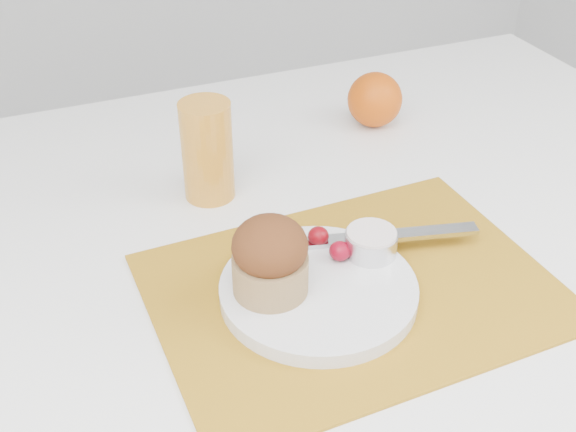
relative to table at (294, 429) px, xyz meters
name	(u,v)px	position (x,y,z in m)	size (l,w,h in m)	color
table	(294,429)	(0.00, 0.00, 0.00)	(1.20, 0.80, 0.75)	white
placemat	(353,289)	(0.01, -0.14, 0.38)	(0.40, 0.29, 0.00)	#A47016
plate	(318,290)	(-0.03, -0.14, 0.39)	(0.20, 0.20, 0.02)	silver
ramekin	(371,243)	(0.04, -0.11, 0.41)	(0.06, 0.06, 0.02)	silver
cream	(372,234)	(0.04, -0.11, 0.42)	(0.05, 0.05, 0.01)	silver
raspberry_near	(318,236)	(-0.01, -0.08, 0.40)	(0.02, 0.02, 0.02)	#4F0207
raspberry_far	(340,251)	(0.00, -0.11, 0.40)	(0.02, 0.02, 0.02)	#5C0210
butter_knife	(379,237)	(0.06, -0.09, 0.40)	(0.22, 0.02, 0.01)	silver
orange	(375,100)	(0.20, 0.18, 0.41)	(0.08, 0.08, 0.08)	#CC4E07
juice_glass	(207,151)	(-0.08, 0.09, 0.44)	(0.06, 0.06, 0.12)	orange
muffin	(270,258)	(-0.08, -0.13, 0.43)	(0.09, 0.09, 0.08)	#A4804F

